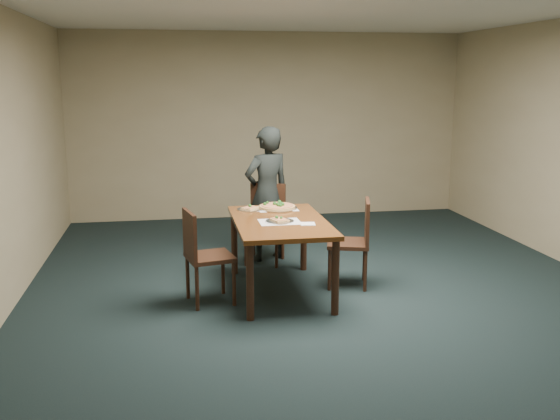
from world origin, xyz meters
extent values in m
plane|color=black|center=(0.00, 0.00, 0.00)|extent=(8.00, 8.00, 0.00)
plane|color=tan|center=(0.00, 4.00, 1.40)|extent=(6.00, 0.00, 6.00)
cube|color=#512910|center=(-0.44, 0.47, 0.73)|extent=(0.90, 1.50, 0.04)
cylinder|color=black|center=(-0.83, -0.22, 0.35)|extent=(0.07, 0.07, 0.70)
cylinder|color=black|center=(-0.83, 1.16, 0.35)|extent=(0.07, 0.07, 0.70)
cylinder|color=black|center=(-0.05, -0.22, 0.35)|extent=(0.07, 0.07, 0.70)
cylinder|color=black|center=(-0.05, 1.16, 0.35)|extent=(0.07, 0.07, 0.70)
cube|color=black|center=(-0.44, 1.51, 0.45)|extent=(0.55, 0.55, 0.04)
cylinder|color=black|center=(-0.68, 1.41, 0.21)|extent=(0.04, 0.04, 0.43)
cylinder|color=black|center=(-0.55, 1.74, 0.21)|extent=(0.04, 0.04, 0.43)
cylinder|color=black|center=(-0.34, 1.28, 0.21)|extent=(0.04, 0.04, 0.43)
cylinder|color=black|center=(-0.21, 1.61, 0.21)|extent=(0.04, 0.04, 0.43)
cube|color=black|center=(-0.37, 1.69, 0.69)|extent=(0.40, 0.19, 0.44)
cube|color=black|center=(-1.15, 0.30, 0.45)|extent=(0.50, 0.50, 0.04)
cylinder|color=black|center=(-0.94, 0.16, 0.21)|extent=(0.04, 0.04, 0.43)
cylinder|color=black|center=(-1.29, 0.09, 0.21)|extent=(0.04, 0.04, 0.43)
cylinder|color=black|center=(-1.01, 0.52, 0.21)|extent=(0.04, 0.04, 0.43)
cylinder|color=black|center=(-1.37, 0.44, 0.21)|extent=(0.04, 0.04, 0.43)
cube|color=black|center=(-1.34, 0.26, 0.69)|extent=(0.12, 0.42, 0.44)
cube|color=black|center=(0.28, 0.55, 0.45)|extent=(0.52, 0.52, 0.04)
cylinder|color=black|center=(0.16, 0.78, 0.21)|extent=(0.04, 0.04, 0.43)
cylinder|color=black|center=(0.51, 0.68, 0.21)|extent=(0.04, 0.04, 0.43)
cylinder|color=black|center=(0.06, 0.43, 0.21)|extent=(0.04, 0.04, 0.43)
cylinder|color=black|center=(0.41, 0.33, 0.21)|extent=(0.04, 0.04, 0.43)
cube|color=black|center=(0.47, 0.50, 0.69)|extent=(0.15, 0.41, 0.44)
imported|color=black|center=(-0.39, 1.65, 0.79)|extent=(0.67, 0.56, 1.58)
cube|color=white|center=(-0.38, 1.00, 0.75)|extent=(0.42, 0.32, 0.00)
cube|color=white|center=(-0.46, 0.38, 0.75)|extent=(0.40, 0.30, 0.00)
cylinder|color=silver|center=(-0.38, 1.00, 0.76)|extent=(0.42, 0.42, 0.01)
cylinder|color=tan|center=(-0.38, 1.00, 0.77)|extent=(0.38, 0.38, 0.02)
cylinder|color=#F0C67D|center=(-0.38, 1.00, 0.79)|extent=(0.34, 0.34, 0.01)
sphere|color=#1A4916|center=(-0.33, 0.96, 0.80)|extent=(0.04, 0.04, 0.04)
sphere|color=#1A4916|center=(-0.35, 1.05, 0.80)|extent=(0.04, 0.04, 0.04)
sphere|color=#1A4916|center=(-0.34, 1.00, 0.80)|extent=(0.04, 0.04, 0.04)
sphere|color=#1A4916|center=(-0.38, 0.93, 0.80)|extent=(0.04, 0.04, 0.04)
sphere|color=#1A4916|center=(-0.47, 1.09, 0.80)|extent=(0.03, 0.03, 0.03)
sphere|color=#1A4916|center=(-0.41, 1.01, 0.80)|extent=(0.04, 0.04, 0.04)
sphere|color=#1A4916|center=(-0.38, 0.97, 0.80)|extent=(0.04, 0.04, 0.04)
sphere|color=#1A4916|center=(-0.35, 0.96, 0.80)|extent=(0.03, 0.03, 0.03)
sphere|color=#1A4916|center=(-0.38, 0.96, 0.80)|extent=(0.03, 0.03, 0.03)
sphere|color=#1A4916|center=(-0.36, 0.91, 0.80)|extent=(0.03, 0.03, 0.03)
sphere|color=#1A4916|center=(-0.51, 1.01, 0.80)|extent=(0.04, 0.04, 0.04)
sphere|color=#1A4916|center=(-0.34, 1.00, 0.80)|extent=(0.04, 0.04, 0.04)
sphere|color=#1A4916|center=(-0.34, 1.11, 0.80)|extent=(0.04, 0.04, 0.04)
cylinder|color=silver|center=(-0.46, 0.38, 0.76)|extent=(0.28, 0.28, 0.01)
cube|color=tan|center=(-0.46, 0.38, 0.77)|extent=(0.18, 0.20, 0.02)
cube|color=#F0C67D|center=(-0.46, 0.38, 0.78)|extent=(0.14, 0.17, 0.01)
sphere|color=#1A4916|center=(-0.45, 0.38, 0.79)|extent=(0.03, 0.03, 0.03)
sphere|color=#1A4916|center=(-0.49, 0.39, 0.79)|extent=(0.03, 0.03, 0.03)
cylinder|color=silver|center=(-0.67, 1.00, 0.76)|extent=(0.28, 0.28, 0.01)
cube|color=tan|center=(-0.67, 1.00, 0.77)|extent=(0.21, 0.21, 0.02)
cube|color=#F0C67D|center=(-0.67, 1.00, 0.78)|extent=(0.17, 0.17, 0.01)
sphere|color=#1A4916|center=(-0.67, 0.99, 0.79)|extent=(0.03, 0.03, 0.03)
sphere|color=#1A4916|center=(-0.68, 1.01, 0.79)|extent=(0.03, 0.03, 0.03)
cube|color=white|center=(-0.21, 0.24, 0.75)|extent=(0.16, 0.16, 0.01)
camera|label=1|loc=(-1.48, -5.45, 2.13)|focal=40.00mm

